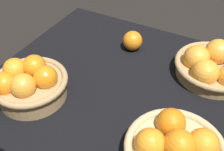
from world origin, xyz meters
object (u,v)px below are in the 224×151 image
basket_near_left (215,66)px  loose_orange_front_gap (133,41)px  basket_far_left (176,150)px  basket_far_right (29,83)px

basket_near_left → loose_orange_front_gap: size_ratio=3.54×
basket_far_left → loose_orange_front_gap: (28.58, -37.63, -1.06)cm
basket_far_right → loose_orange_front_gap: 39.86cm
basket_far_right → loose_orange_front_gap: size_ratio=3.10×
basket_near_left → loose_orange_front_gap: (29.71, -1.66, -0.75)cm
basket_far_left → loose_orange_front_gap: size_ratio=3.41×
basket_near_left → basket_far_left: 35.98cm
basket_far_left → basket_far_right: basket_far_right is taller
basket_near_left → basket_far_right: basket_far_right is taller
basket_near_left → loose_orange_front_gap: 29.77cm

